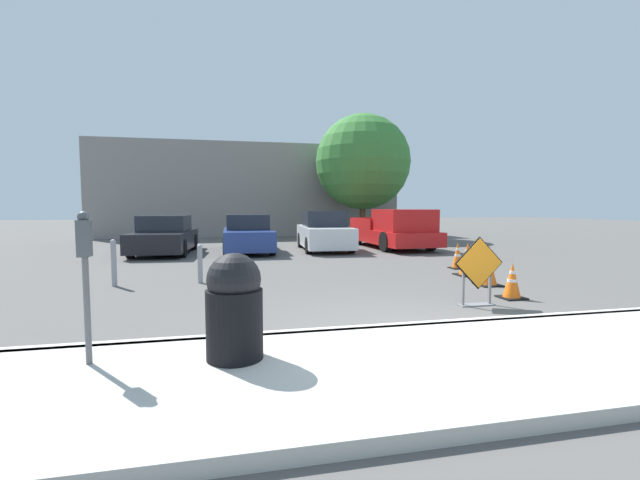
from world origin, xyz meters
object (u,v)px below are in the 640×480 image
(road_closed_sign, at_px, (478,270))
(trash_bin, at_px, (234,306))
(parked_car_nearest, at_px, (165,236))
(parking_meter, at_px, (85,261))
(parked_car_third, at_px, (324,232))
(pickup_truck, at_px, (395,231))
(bollard_second, at_px, (114,262))
(traffic_cone_third, at_px, (467,260))
(bollard_nearest, at_px, (200,263))
(traffic_cone_fourth, at_px, (457,256))
(parked_car_second, at_px, (248,235))
(traffic_cone_nearest, at_px, (512,281))
(traffic_cone_second, at_px, (489,270))

(road_closed_sign, relative_size, trash_bin, 1.09)
(parked_car_nearest, bearing_deg, parking_meter, 97.62)
(parked_car_third, relative_size, pickup_truck, 0.76)
(parked_car_nearest, bearing_deg, road_closed_sign, 126.37)
(trash_bin, xyz_separation_m, bollard_second, (-2.43, 5.45, -0.15))
(traffic_cone_third, relative_size, bollard_second, 0.81)
(pickup_truck, xyz_separation_m, parking_meter, (-8.20, -11.96, 0.45))
(parked_car_third, bearing_deg, parking_meter, 69.86)
(parked_car_nearest, bearing_deg, bollard_second, 92.13)
(bollard_second, bearing_deg, pickup_truck, 35.94)
(bollard_nearest, bearing_deg, parked_car_nearest, 103.57)
(traffic_cone_fourth, relative_size, parking_meter, 0.48)
(parked_car_second, xyz_separation_m, bollard_second, (-3.18, -6.57, -0.12))
(trash_bin, bearing_deg, parked_car_nearest, 100.52)
(traffic_cone_nearest, bearing_deg, pickup_truck, 80.41)
(pickup_truck, bearing_deg, bollard_second, 34.29)
(pickup_truck, bearing_deg, parked_car_third, -0.06)
(bollard_nearest, relative_size, parking_meter, 0.57)
(traffic_cone_second, distance_m, traffic_cone_third, 1.36)
(pickup_truck, distance_m, bollard_nearest, 9.97)
(traffic_cone_fourth, height_order, bollard_nearest, bollard_nearest)
(parking_meter, bearing_deg, traffic_cone_third, 34.33)
(pickup_truck, bearing_deg, parked_car_nearest, -1.56)
(traffic_cone_nearest, distance_m, traffic_cone_third, 2.68)
(road_closed_sign, xyz_separation_m, traffic_cone_second, (1.34, 1.68, -0.29))
(traffic_cone_fourth, bearing_deg, road_closed_sign, -116.18)
(parked_car_third, relative_size, parking_meter, 2.75)
(parked_car_nearest, distance_m, bollard_nearest, 6.85)
(bollard_second, bearing_deg, bollard_nearest, 0.00)
(traffic_cone_second, height_order, pickup_truck, pickup_truck)
(trash_bin, bearing_deg, pickup_truck, 60.83)
(traffic_cone_third, distance_m, parked_car_nearest, 10.67)
(road_closed_sign, distance_m, traffic_cone_second, 2.17)
(traffic_cone_fourth, xyz_separation_m, bollard_second, (-8.64, -0.80, 0.18))
(traffic_cone_nearest, xyz_separation_m, trash_bin, (-5.14, -2.51, 0.36))
(parking_meter, bearing_deg, bollard_nearest, 81.52)
(bollard_nearest, bearing_deg, parking_meter, -98.48)
(traffic_cone_second, xyz_separation_m, parking_meter, (-6.94, -3.62, 0.84))
(parking_meter, bearing_deg, pickup_truck, 55.57)
(road_closed_sign, distance_m, bollard_second, 7.40)
(road_closed_sign, bearing_deg, traffic_cone_fourth, 63.82)
(parked_car_third, height_order, bollard_nearest, parked_car_third)
(trash_bin, height_order, bollard_nearest, trash_bin)
(traffic_cone_second, bearing_deg, bollard_nearest, 164.79)
(parked_car_third, distance_m, bollard_nearest, 7.92)
(trash_bin, relative_size, bollard_nearest, 1.26)
(parked_car_nearest, height_order, bollard_second, parked_car_nearest)
(trash_bin, height_order, bollard_second, trash_bin)
(parked_car_nearest, xyz_separation_m, pickup_truck, (9.01, 0.01, 0.09))
(bollard_nearest, distance_m, parking_meter, 5.40)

